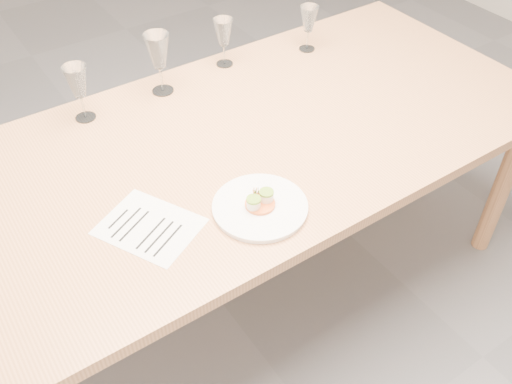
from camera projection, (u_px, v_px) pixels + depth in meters
ground at (217, 297)px, 2.29m from camera, size 7.00×7.00×0.00m
dining_table at (208, 167)px, 1.82m from camera, size 2.40×1.00×0.75m
dinner_plate at (260, 206)px, 1.58m from camera, size 0.27×0.27×0.07m
recipe_sheet at (149, 227)px, 1.54m from camera, size 0.30×0.32×0.00m
wine_glass_1 at (77, 83)px, 1.82m from camera, size 0.08×0.08×0.19m
wine_glass_2 at (158, 52)px, 1.93m from camera, size 0.09×0.09×0.22m
wine_glass_3 at (223, 33)px, 2.08m from camera, size 0.07×0.07×0.18m
wine_glass_4 at (309, 20)px, 2.17m from camera, size 0.07×0.07×0.18m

